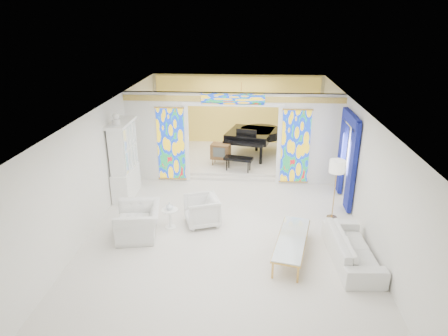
# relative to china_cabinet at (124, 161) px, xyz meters

# --- Properties ---
(floor) EXTENTS (12.00, 12.00, 0.00)m
(floor) POSITION_rel_china_cabinet_xyz_m (3.22, -0.60, -1.17)
(floor) COLOR beige
(floor) RESTS_ON ground
(ceiling) EXTENTS (7.00, 12.00, 0.02)m
(ceiling) POSITION_rel_china_cabinet_xyz_m (3.22, -0.60, 1.83)
(ceiling) COLOR white
(ceiling) RESTS_ON wall_back
(wall_back) EXTENTS (7.00, 0.02, 3.00)m
(wall_back) POSITION_rel_china_cabinet_xyz_m (3.22, 5.40, 0.33)
(wall_back) COLOR silver
(wall_back) RESTS_ON floor
(wall_front) EXTENTS (7.00, 0.02, 3.00)m
(wall_front) POSITION_rel_china_cabinet_xyz_m (3.22, -6.60, 0.33)
(wall_front) COLOR silver
(wall_front) RESTS_ON floor
(wall_left) EXTENTS (0.02, 12.00, 3.00)m
(wall_left) POSITION_rel_china_cabinet_xyz_m (-0.28, -0.60, 0.33)
(wall_left) COLOR silver
(wall_left) RESTS_ON floor
(wall_right) EXTENTS (0.02, 12.00, 3.00)m
(wall_right) POSITION_rel_china_cabinet_xyz_m (6.72, -0.60, 0.33)
(wall_right) COLOR silver
(wall_right) RESTS_ON floor
(partition_wall) EXTENTS (7.00, 0.22, 3.00)m
(partition_wall) POSITION_rel_china_cabinet_xyz_m (3.22, 1.40, 0.48)
(partition_wall) COLOR silver
(partition_wall) RESTS_ON floor
(stained_glass_left) EXTENTS (0.90, 0.04, 2.40)m
(stained_glass_left) POSITION_rel_china_cabinet_xyz_m (1.19, 1.29, 0.13)
(stained_glass_left) COLOR gold
(stained_glass_left) RESTS_ON partition_wall
(stained_glass_right) EXTENTS (0.90, 0.04, 2.40)m
(stained_glass_right) POSITION_rel_china_cabinet_xyz_m (5.25, 1.29, 0.13)
(stained_glass_right) COLOR gold
(stained_glass_right) RESTS_ON partition_wall
(stained_glass_transom) EXTENTS (2.00, 0.04, 0.34)m
(stained_glass_transom) POSITION_rel_china_cabinet_xyz_m (3.22, 1.29, 1.65)
(stained_glass_transom) COLOR gold
(stained_glass_transom) RESTS_ON partition_wall
(alcove_platform) EXTENTS (6.80, 3.80, 0.18)m
(alcove_platform) POSITION_rel_china_cabinet_xyz_m (3.22, 3.50, -1.08)
(alcove_platform) COLOR beige
(alcove_platform) RESTS_ON floor
(gold_curtain_back) EXTENTS (6.70, 0.10, 2.90)m
(gold_curtain_back) POSITION_rel_china_cabinet_xyz_m (3.22, 5.28, 0.33)
(gold_curtain_back) COLOR #EACE51
(gold_curtain_back) RESTS_ON wall_back
(chandelier) EXTENTS (0.48, 0.48, 0.30)m
(chandelier) POSITION_rel_china_cabinet_xyz_m (3.42, 3.40, 1.38)
(chandelier) COLOR #BD9042
(chandelier) RESTS_ON ceiling
(blue_drapes) EXTENTS (0.14, 1.85, 2.65)m
(blue_drapes) POSITION_rel_china_cabinet_xyz_m (6.62, 0.10, 0.41)
(blue_drapes) COLOR navy
(blue_drapes) RESTS_ON wall_right
(china_cabinet) EXTENTS (0.56, 1.46, 2.72)m
(china_cabinet) POSITION_rel_china_cabinet_xyz_m (0.00, 0.00, 0.00)
(china_cabinet) COLOR white
(china_cabinet) RESTS_ON floor
(armchair_left) EXTENTS (1.28, 1.40, 0.80)m
(armchair_left) POSITION_rel_china_cabinet_xyz_m (1.02, -2.33, -0.77)
(armchair_left) COLOR white
(armchair_left) RESTS_ON floor
(armchair_right) EXTENTS (1.09, 1.08, 0.79)m
(armchair_right) POSITION_rel_china_cabinet_xyz_m (2.54, -1.62, -0.77)
(armchair_right) COLOR white
(armchair_right) RESTS_ON floor
(sofa) EXTENTS (1.02, 2.31, 0.66)m
(sofa) POSITION_rel_china_cabinet_xyz_m (6.17, -3.09, -0.84)
(sofa) COLOR white
(sofa) RESTS_ON floor
(side_table) EXTENTS (0.53, 0.53, 0.53)m
(side_table) POSITION_rel_china_cabinet_xyz_m (1.73, -1.87, -0.82)
(side_table) COLOR white
(side_table) RESTS_ON floor
(vase) EXTENTS (0.22, 0.22, 0.20)m
(vase) POSITION_rel_china_cabinet_xyz_m (1.73, -1.87, -0.53)
(vase) COLOR silver
(vase) RESTS_ON side_table
(coffee_table) EXTENTS (1.09, 2.19, 0.47)m
(coffee_table) POSITION_rel_china_cabinet_xyz_m (4.81, -2.98, -0.74)
(coffee_table) COLOR white
(coffee_table) RESTS_ON floor
(floor_lamp) EXTENTS (0.43, 0.43, 1.71)m
(floor_lamp) POSITION_rel_china_cabinet_xyz_m (6.10, -1.04, 0.29)
(floor_lamp) COLOR #BD9042
(floor_lamp) RESTS_ON floor
(grand_piano) EXTENTS (2.36, 3.15, 1.21)m
(grand_piano) POSITION_rel_china_cabinet_xyz_m (3.95, 3.59, -0.17)
(grand_piano) COLOR black
(grand_piano) RESTS_ON alcove_platform
(tv_console) EXTENTS (0.74, 0.56, 0.78)m
(tv_console) POSITION_rel_china_cabinet_xyz_m (2.73, 2.48, -0.48)
(tv_console) COLOR brown
(tv_console) RESTS_ON alcove_platform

